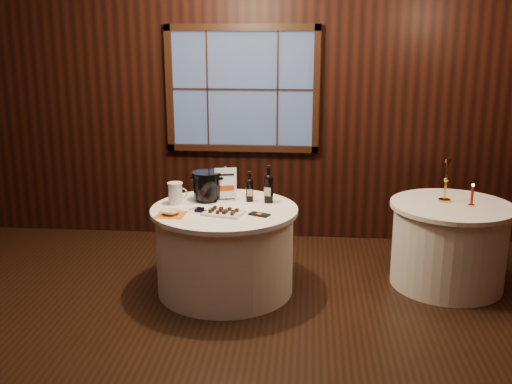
# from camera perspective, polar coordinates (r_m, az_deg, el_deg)

# --- Properties ---
(ground) EXTENTS (6.00, 6.00, 0.00)m
(ground) POSITION_cam_1_polar(r_m,az_deg,el_deg) (4.59, -4.69, -14.41)
(ground) COLOR black
(ground) RESTS_ON ground
(back_wall) EXTENTS (6.00, 0.10, 3.00)m
(back_wall) POSITION_cam_1_polar(r_m,az_deg,el_deg) (6.49, -1.28, 8.85)
(back_wall) COLOR black
(back_wall) RESTS_ON ground
(main_table) EXTENTS (1.28, 1.28, 0.77)m
(main_table) POSITION_cam_1_polar(r_m,az_deg,el_deg) (5.32, -2.98, -5.46)
(main_table) COLOR white
(main_table) RESTS_ON ground
(side_table) EXTENTS (1.08, 1.08, 0.77)m
(side_table) POSITION_cam_1_polar(r_m,az_deg,el_deg) (5.70, 17.87, -4.77)
(side_table) COLOR white
(side_table) RESTS_ON ground
(sign_stand) EXTENTS (0.19, 0.13, 0.32)m
(sign_stand) POSITION_cam_1_polar(r_m,az_deg,el_deg) (5.38, -2.93, 0.26)
(sign_stand) COLOR silver
(sign_stand) RESTS_ON main_table
(port_bottle_left) EXTENTS (0.07, 0.07, 0.28)m
(port_bottle_left) POSITION_cam_1_polar(r_m,az_deg,el_deg) (5.36, -0.62, 0.34)
(port_bottle_left) COLOR black
(port_bottle_left) RESTS_ON main_table
(port_bottle_right) EXTENTS (0.08, 0.09, 0.34)m
(port_bottle_right) POSITION_cam_1_polar(r_m,az_deg,el_deg) (5.31, 1.21, 0.52)
(port_bottle_right) COLOR black
(port_bottle_right) RESTS_ON main_table
(ice_bucket) EXTENTS (0.26, 0.26, 0.27)m
(ice_bucket) POSITION_cam_1_polar(r_m,az_deg,el_deg) (5.39, -4.70, 0.62)
(ice_bucket) COLOR black
(ice_bucket) RESTS_ON main_table
(chocolate_plate) EXTENTS (0.37, 0.29, 0.05)m
(chocolate_plate) POSITION_cam_1_polar(r_m,az_deg,el_deg) (5.02, -3.14, -1.92)
(chocolate_plate) COLOR white
(chocolate_plate) RESTS_ON main_table
(chocolate_box) EXTENTS (0.19, 0.15, 0.01)m
(chocolate_box) POSITION_cam_1_polar(r_m,az_deg,el_deg) (4.99, 0.32, -2.15)
(chocolate_box) COLOR black
(chocolate_box) RESTS_ON main_table
(grape_bunch) EXTENTS (0.18, 0.10, 0.04)m
(grape_bunch) POSITION_cam_1_polar(r_m,az_deg,el_deg) (5.11, -5.29, -1.64)
(grape_bunch) COLOR black
(grape_bunch) RESTS_ON main_table
(glass_pitcher) EXTENTS (0.18, 0.14, 0.19)m
(glass_pitcher) POSITION_cam_1_polar(r_m,az_deg,el_deg) (5.33, -7.68, -0.11)
(glass_pitcher) COLOR white
(glass_pitcher) RESTS_ON main_table
(orange_napkin) EXTENTS (0.25, 0.25, 0.00)m
(orange_napkin) POSITION_cam_1_polar(r_m,az_deg,el_deg) (5.05, -8.10, -2.14)
(orange_napkin) COLOR orange
(orange_napkin) RESTS_ON main_table
(cracker_bowl) EXTENTS (0.18, 0.18, 0.03)m
(cracker_bowl) POSITION_cam_1_polar(r_m,az_deg,el_deg) (5.04, -8.10, -1.93)
(cracker_bowl) COLOR white
(cracker_bowl) RESTS_ON orange_napkin
(brass_candlestick) EXTENTS (0.11, 0.11, 0.39)m
(brass_candlestick) POSITION_cam_1_polar(r_m,az_deg,el_deg) (5.61, 17.60, 0.54)
(brass_candlestick) COLOR gold
(brass_candlestick) RESTS_ON side_table
(red_candle) EXTENTS (0.05, 0.05, 0.20)m
(red_candle) POSITION_cam_1_polar(r_m,az_deg,el_deg) (5.56, 19.88, -0.46)
(red_candle) COLOR gold
(red_candle) RESTS_ON side_table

